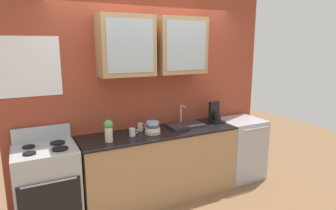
{
  "coord_description": "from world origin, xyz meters",
  "views": [
    {
      "loc": [
        -1.56,
        -3.28,
        2.01
      ],
      "look_at": [
        0.12,
        0.0,
        1.25
      ],
      "focal_mm": 31.14,
      "sensor_mm": 36.0,
      "label": 1
    }
  ],
  "objects_px": {
    "cup_near_sink": "(140,127)",
    "cup_near_bowls": "(132,132)",
    "sink_faucet": "(185,125)",
    "stove_range": "(48,186)",
    "bowl_stack": "(153,128)",
    "dishwasher": "(239,148)",
    "vase": "(109,130)",
    "coffee_maker": "(216,115)"
  },
  "relations": [
    {
      "from": "cup_near_bowls",
      "to": "coffee_maker",
      "type": "height_order",
      "value": "coffee_maker"
    },
    {
      "from": "dishwasher",
      "to": "cup_near_bowls",
      "type": "bearing_deg",
      "value": -179.63
    },
    {
      "from": "cup_near_bowls",
      "to": "dishwasher",
      "type": "relative_size",
      "value": 0.12
    },
    {
      "from": "stove_range",
      "to": "bowl_stack",
      "type": "distance_m",
      "value": 1.37
    },
    {
      "from": "vase",
      "to": "cup_near_bowls",
      "type": "height_order",
      "value": "vase"
    },
    {
      "from": "bowl_stack",
      "to": "vase",
      "type": "bearing_deg",
      "value": -174.43
    },
    {
      "from": "sink_faucet",
      "to": "bowl_stack",
      "type": "relative_size",
      "value": 2.5
    },
    {
      "from": "coffee_maker",
      "to": "vase",
      "type": "bearing_deg",
      "value": -174.29
    },
    {
      "from": "stove_range",
      "to": "coffee_maker",
      "type": "bearing_deg",
      "value": 1.71
    },
    {
      "from": "cup_near_sink",
      "to": "cup_near_bowls",
      "type": "relative_size",
      "value": 1.01
    },
    {
      "from": "stove_range",
      "to": "coffee_maker",
      "type": "xyz_separation_m",
      "value": [
        2.32,
        0.07,
        0.55
      ]
    },
    {
      "from": "cup_near_sink",
      "to": "dishwasher",
      "type": "relative_size",
      "value": 0.12
    },
    {
      "from": "cup_near_sink",
      "to": "stove_range",
      "type": "bearing_deg",
      "value": -172.68
    },
    {
      "from": "cup_near_sink",
      "to": "cup_near_bowls",
      "type": "bearing_deg",
      "value": -135.98
    },
    {
      "from": "vase",
      "to": "dishwasher",
      "type": "bearing_deg",
      "value": 2.49
    },
    {
      "from": "dishwasher",
      "to": "coffee_maker",
      "type": "xyz_separation_m",
      "value": [
        -0.42,
        0.07,
        0.56
      ]
    },
    {
      "from": "stove_range",
      "to": "sink_faucet",
      "type": "xyz_separation_m",
      "value": [
        1.81,
        0.07,
        0.47
      ]
    },
    {
      "from": "sink_faucet",
      "to": "dishwasher",
      "type": "height_order",
      "value": "sink_faucet"
    },
    {
      "from": "sink_faucet",
      "to": "dishwasher",
      "type": "bearing_deg",
      "value": -4.65
    },
    {
      "from": "stove_range",
      "to": "dishwasher",
      "type": "relative_size",
      "value": 1.2
    },
    {
      "from": "vase",
      "to": "cup_near_bowls",
      "type": "relative_size",
      "value": 2.33
    },
    {
      "from": "dishwasher",
      "to": "cup_near_sink",
      "type": "bearing_deg",
      "value": 174.28
    },
    {
      "from": "sink_faucet",
      "to": "dishwasher",
      "type": "xyz_separation_m",
      "value": [
        0.93,
        -0.08,
        -0.48
      ]
    },
    {
      "from": "bowl_stack",
      "to": "cup_near_bowls",
      "type": "bearing_deg",
      "value": 175.29
    },
    {
      "from": "cup_near_sink",
      "to": "sink_faucet",
      "type": "bearing_deg",
      "value": -7.29
    },
    {
      "from": "sink_faucet",
      "to": "cup_near_sink",
      "type": "bearing_deg",
      "value": 172.71
    },
    {
      "from": "coffee_maker",
      "to": "cup_near_sink",
      "type": "bearing_deg",
      "value": 175.87
    },
    {
      "from": "cup_near_bowls",
      "to": "coffee_maker",
      "type": "distance_m",
      "value": 1.32
    },
    {
      "from": "stove_range",
      "to": "vase",
      "type": "bearing_deg",
      "value": -7.74
    },
    {
      "from": "dishwasher",
      "to": "vase",
      "type": "bearing_deg",
      "value": -177.51
    },
    {
      "from": "sink_faucet",
      "to": "coffee_maker",
      "type": "height_order",
      "value": "coffee_maker"
    },
    {
      "from": "sink_faucet",
      "to": "bowl_stack",
      "type": "height_order",
      "value": "sink_faucet"
    },
    {
      "from": "bowl_stack",
      "to": "cup_near_bowls",
      "type": "xyz_separation_m",
      "value": [
        -0.26,
        0.02,
        -0.02
      ]
    },
    {
      "from": "dishwasher",
      "to": "sink_faucet",
      "type": "bearing_deg",
      "value": 175.35
    },
    {
      "from": "vase",
      "to": "dishwasher",
      "type": "height_order",
      "value": "vase"
    },
    {
      "from": "stove_range",
      "to": "cup_near_sink",
      "type": "distance_m",
      "value": 1.29
    },
    {
      "from": "cup_near_bowls",
      "to": "bowl_stack",
      "type": "bearing_deg",
      "value": -4.71
    },
    {
      "from": "cup_near_sink",
      "to": "cup_near_bowls",
      "type": "xyz_separation_m",
      "value": [
        -0.17,
        -0.17,
        -0.0
      ]
    },
    {
      "from": "sink_faucet",
      "to": "cup_near_bowls",
      "type": "distance_m",
      "value": 0.81
    },
    {
      "from": "vase",
      "to": "dishwasher",
      "type": "distance_m",
      "value": 2.14
    },
    {
      "from": "cup_near_bowls",
      "to": "dishwasher",
      "type": "distance_m",
      "value": 1.8
    },
    {
      "from": "cup_near_sink",
      "to": "coffee_maker",
      "type": "height_order",
      "value": "coffee_maker"
    }
  ]
}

